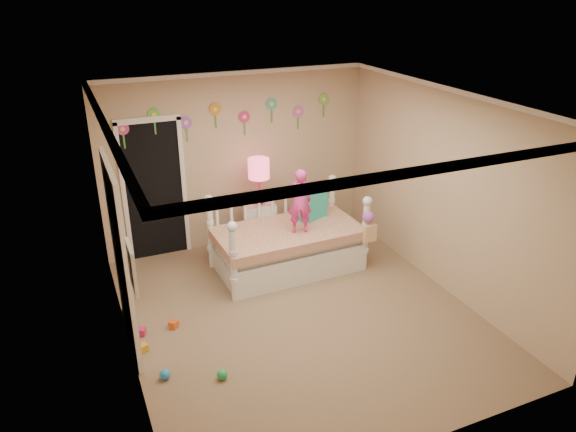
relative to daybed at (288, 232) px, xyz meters
name	(u,v)px	position (x,y,z in m)	size (l,w,h in m)	color
floor	(300,314)	(-0.32, -1.12, -0.55)	(4.00, 4.50, 0.01)	#7F684C
ceiling	(302,102)	(-0.32, -1.12, 2.05)	(4.00, 4.50, 0.01)	white
back_wall	(238,160)	(-0.32, 1.13, 0.75)	(4.00, 0.01, 2.60)	tan
left_wall	(118,249)	(-2.32, -1.12, 0.75)	(0.01, 4.50, 2.60)	tan
right_wall	(445,191)	(1.68, -1.12, 0.75)	(0.01, 4.50, 2.60)	tan
crown_molding	(302,105)	(-0.32, -1.12, 2.02)	(4.00, 4.50, 0.06)	white
daybed	(288,232)	(0.00, 0.00, 0.00)	(2.03, 1.09, 1.10)	white
pillow_turquoise	(313,204)	(0.47, 0.17, 0.28)	(0.44, 0.15, 0.44)	#24B592
pillow_lime	(315,204)	(0.55, 0.28, 0.22)	(0.34, 0.13, 0.32)	#69C83D
child	(300,201)	(0.11, -0.16, 0.51)	(0.33, 0.21, 0.89)	#F5379D
nightstand	(260,226)	(-0.14, 0.72, -0.18)	(0.44, 0.34, 0.74)	white
table_lamp	(259,174)	(-0.14, 0.72, 0.64)	(0.31, 0.31, 0.68)	#E31E6C
closet_doorway	(154,189)	(-1.57, 1.11, 0.48)	(0.90, 0.04, 2.07)	black
flower_decals	(230,118)	(-0.41, 1.11, 1.39)	(3.40, 0.02, 0.50)	#B2668C
mirror_closet	(121,258)	(-2.28, -0.82, 0.50)	(0.07, 1.30, 2.10)	white
wall_picture	(132,268)	(-2.29, -2.02, 1.00)	(0.05, 0.34, 0.42)	white
hanging_bag	(368,228)	(0.97, -0.53, 0.12)	(0.20, 0.16, 0.36)	beige
toy_scatter	(173,348)	(-1.91, -1.24, -0.50)	(0.80, 1.30, 0.11)	#996666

